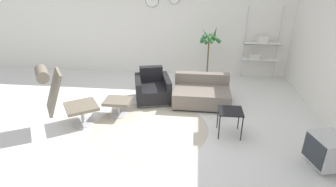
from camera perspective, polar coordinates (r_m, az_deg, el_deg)
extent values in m
plane|color=silver|center=(5.40, -1.39, -5.29)|extent=(12.00, 12.00, 0.00)
cube|color=silver|center=(7.66, 1.41, 14.55)|extent=(12.00, 0.06, 2.80)
cylinder|color=black|center=(7.62, -3.51, 19.58)|extent=(0.37, 0.01, 0.37)
cylinder|color=white|center=(7.62, -3.51, 19.58)|extent=(0.35, 0.02, 0.35)
cylinder|color=#BCB29E|center=(5.08, -3.89, -7.32)|extent=(2.22, 2.22, 0.01)
cylinder|color=#BCBCC1|center=(5.47, -17.91, -6.07)|extent=(0.61, 0.61, 0.02)
cylinder|color=#BCBCC1|center=(5.39, -18.12, -4.54)|extent=(0.06, 0.06, 0.31)
cube|color=#6B6051|center=(5.30, -18.39, -2.68)|extent=(0.81, 0.81, 0.06)
cube|color=#6B6051|center=(5.11, -23.59, 0.37)|extent=(0.59, 0.66, 0.75)
cylinder|color=#6B6051|center=(4.99, -25.79, 3.93)|extent=(0.47, 0.55, 0.20)
cylinder|color=#BCBCC1|center=(5.60, -10.64, -4.52)|extent=(0.36, 0.36, 0.02)
cylinder|color=#BCBCC1|center=(5.53, -10.75, -3.17)|extent=(0.05, 0.05, 0.27)
cube|color=#6B6051|center=(5.46, -10.88, -1.60)|extent=(0.54, 0.45, 0.06)
cube|color=silver|center=(6.16, -3.29, -1.19)|extent=(0.80, 0.85, 0.06)
cube|color=black|center=(6.09, -3.33, 0.36)|extent=(0.74, 0.97, 0.30)
cube|color=black|center=(6.28, -3.70, 4.33)|extent=(0.57, 0.31, 0.36)
cube|color=black|center=(6.08, -0.26, 1.39)|extent=(0.34, 0.86, 0.50)
cube|color=black|center=(6.03, -6.47, 1.03)|extent=(0.34, 0.86, 0.50)
cube|color=black|center=(6.01, 7.18, -2.06)|extent=(1.13, 0.79, 0.05)
cube|color=#70665B|center=(5.93, 7.28, -0.42)|extent=(1.26, 0.93, 0.33)
cube|color=#70665B|center=(6.15, 7.43, 3.37)|extent=(1.25, 0.22, 0.25)
cube|color=black|center=(4.78, 13.46, -3.72)|extent=(0.43, 0.43, 0.02)
cylinder|color=black|center=(4.70, 11.08, -7.31)|extent=(0.02, 0.02, 0.46)
cylinder|color=black|center=(4.76, 15.77, -7.43)|extent=(0.02, 0.02, 0.46)
cylinder|color=black|center=(5.04, 10.78, -5.05)|extent=(0.02, 0.02, 0.46)
cylinder|color=black|center=(5.09, 15.15, -5.19)|extent=(0.02, 0.02, 0.46)
cylinder|color=#B7B7B7|center=(4.74, 30.72, -13.10)|extent=(0.33, 0.33, 0.08)
cube|color=#B7B7B7|center=(4.60, 31.41, -10.44)|extent=(0.55, 0.60, 0.44)
cube|color=#282D33|center=(4.47, 29.12, -10.90)|extent=(0.12, 0.44, 0.38)
cylinder|color=silver|center=(7.29, 8.41, 3.40)|extent=(0.35, 0.35, 0.24)
cylinder|color=#382819|center=(7.25, 8.46, 4.22)|extent=(0.32, 0.32, 0.02)
cylinder|color=brown|center=(7.12, 8.68, 7.67)|extent=(0.04, 0.04, 0.89)
cone|color=#2D6B33|center=(7.00, 10.16, 12.72)|extent=(0.16, 0.37, 0.45)
cone|color=#2D6B33|center=(7.08, 9.73, 11.94)|extent=(0.29, 0.30, 0.25)
cone|color=#2D6B33|center=(7.14, 8.59, 12.21)|extent=(0.39, 0.19, 0.28)
cone|color=#2D6B33|center=(7.02, 7.69, 12.09)|extent=(0.19, 0.38, 0.28)
cone|color=#2D6B33|center=(6.92, 7.78, 11.70)|extent=(0.24, 0.36, 0.24)
cone|color=#2D6B33|center=(6.83, 8.58, 12.33)|extent=(0.39, 0.23, 0.41)
cone|color=#2D6B33|center=(6.84, 10.04, 11.94)|extent=(0.40, 0.35, 0.35)
cylinder|color=#BCBCC1|center=(7.69, 16.33, 10.50)|extent=(0.03, 0.03, 1.97)
cylinder|color=#BCBCC1|center=(7.89, 22.77, 9.94)|extent=(0.03, 0.03, 1.97)
cube|color=white|center=(7.76, 19.37, 7.14)|extent=(0.95, 0.28, 0.02)
cube|color=white|center=(7.66, 19.79, 10.13)|extent=(0.95, 0.28, 0.02)
cube|color=white|center=(7.66, 19.80, 10.20)|extent=(0.95, 0.28, 0.02)
cube|color=beige|center=(7.70, 18.23, 7.80)|extent=(0.24, 0.24, 0.14)
cube|color=silver|center=(7.63, 19.83, 10.94)|extent=(0.26, 0.24, 0.20)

